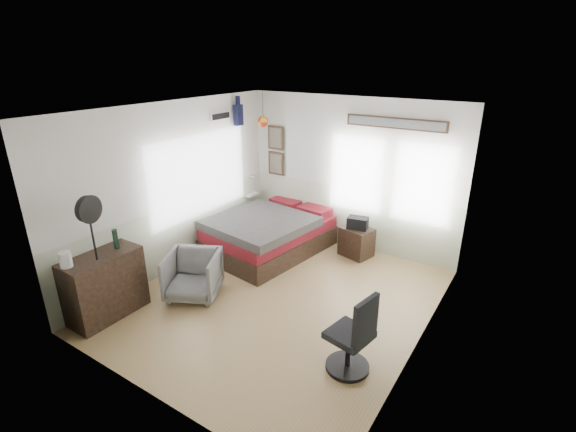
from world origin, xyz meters
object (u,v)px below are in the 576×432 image
dresser (105,286)px  nightstand (356,242)px  bed (269,234)px  task_chair (353,341)px  armchair (193,275)px

dresser → nightstand: size_ratio=1.93×
bed → task_chair: (2.56, -2.01, 0.07)m
dresser → task_chair: (3.26, 0.80, -0.05)m
nightstand → task_chair: 2.95m
dresser → armchair: bearing=57.1°
nightstand → dresser: bearing=-105.9°
armchair → nightstand: 2.91m
bed → nightstand: size_ratio=4.48×
dresser → nightstand: bearing=59.2°
bed → nightstand: 1.56m
task_chair → armchair: bearing=-173.2°
bed → nightstand: bed is taller
armchair → nightstand: armchair is taller
armchair → nightstand: bearing=33.2°
armchair → task_chair: 2.63m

